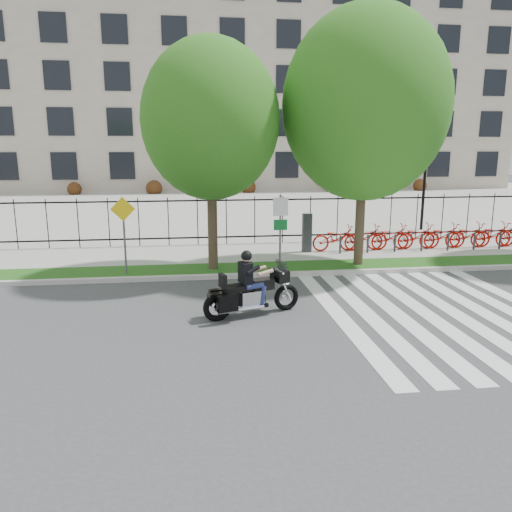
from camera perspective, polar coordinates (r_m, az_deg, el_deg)
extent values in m
plane|color=#3A3A3D|center=(12.34, -0.30, -7.41)|extent=(120.00, 120.00, 0.00)
cube|color=#B5B1AA|center=(16.21, -2.09, -2.28)|extent=(60.00, 0.20, 0.15)
cube|color=#214D13|center=(17.03, -2.35, -1.56)|extent=(60.00, 1.50, 0.15)
cube|color=gray|center=(19.46, -3.00, 0.20)|extent=(60.00, 3.50, 0.15)
cube|color=gray|center=(36.78, -5.13, 5.90)|extent=(80.00, 34.00, 0.10)
cube|color=#A29583|center=(56.84, -6.21, 18.21)|extent=(60.00, 20.00, 20.00)
cylinder|color=black|center=(26.24, 18.62, 6.99)|extent=(0.14, 0.14, 4.00)
cylinder|color=black|center=(26.15, 18.91, 11.13)|extent=(0.06, 0.70, 0.70)
sphere|color=white|center=(26.00, 18.22, 11.40)|extent=(0.36, 0.36, 0.36)
sphere|color=white|center=(26.30, 19.62, 11.31)|extent=(0.36, 0.36, 0.36)
cylinder|color=#3B2E20|center=(16.64, -5.01, 4.53)|extent=(0.32, 0.32, 3.53)
ellipsoid|color=#1F6116|center=(16.50, -5.22, 15.25)|extent=(4.44, 4.44, 5.10)
cylinder|color=#3B2E20|center=(17.58, 11.83, 5.07)|extent=(0.32, 0.32, 3.74)
ellipsoid|color=#1F6116|center=(17.50, 12.36, 16.57)|extent=(5.49, 5.49, 6.32)
cube|color=#2D2D33|center=(19.51, 5.84, 2.66)|extent=(0.35, 0.25, 1.50)
imported|color=#B50F04|center=(19.86, 9.20, 2.03)|extent=(1.95, 0.68, 1.02)
cylinder|color=#2D2D33|center=(19.42, 9.60, 1.30)|extent=(0.08, 0.08, 0.70)
imported|color=#B50F04|center=(20.20, 12.20, 2.08)|extent=(1.95, 0.68, 1.02)
cylinder|color=#2D2D33|center=(19.77, 12.66, 1.36)|extent=(0.08, 0.08, 0.70)
imported|color=#B50F04|center=(20.59, 15.09, 2.13)|extent=(1.95, 0.68, 1.02)
cylinder|color=#2D2D33|center=(20.17, 15.60, 1.42)|extent=(0.08, 0.08, 0.70)
imported|color=#B50F04|center=(21.03, 17.86, 2.17)|extent=(1.95, 0.68, 1.02)
cylinder|color=#2D2D33|center=(20.62, 18.41, 1.48)|extent=(0.08, 0.08, 0.70)
imported|color=#B50F04|center=(21.52, 20.52, 2.20)|extent=(1.95, 0.68, 1.02)
cylinder|color=#2D2D33|center=(21.12, 21.11, 1.52)|extent=(0.08, 0.08, 0.70)
imported|color=#B50F04|center=(22.06, 23.05, 2.22)|extent=(1.95, 0.68, 1.02)
cylinder|color=#2D2D33|center=(21.66, 23.67, 1.57)|extent=(0.08, 0.08, 0.70)
imported|color=#B50F04|center=(22.63, 25.45, 2.24)|extent=(1.95, 0.68, 1.02)
cylinder|color=#2D2D33|center=(22.25, 26.10, 1.60)|extent=(0.08, 0.08, 0.70)
cylinder|color=#59595B|center=(16.61, 2.78, 2.75)|extent=(0.07, 0.07, 2.50)
cube|color=white|center=(16.45, 2.84, 5.65)|extent=(0.50, 0.03, 0.60)
cube|color=#0C6626|center=(16.53, 2.81, 3.58)|extent=(0.45, 0.03, 0.35)
cylinder|color=#59595B|center=(16.51, -14.80, 2.11)|extent=(0.07, 0.07, 2.40)
cube|color=yellow|center=(16.34, -14.99, 5.19)|extent=(0.78, 0.03, 0.78)
torus|color=black|center=(13.05, 3.49, -4.73)|extent=(0.70, 0.34, 0.70)
torus|color=black|center=(12.28, -4.44, -5.84)|extent=(0.75, 0.37, 0.74)
cube|color=black|center=(12.79, 2.73, -2.21)|extent=(0.46, 0.62, 0.30)
cube|color=#26262B|center=(12.76, 3.02, -1.17)|extent=(0.30, 0.53, 0.31)
cube|color=silver|center=(12.58, -0.57, -4.83)|extent=(0.68, 0.51, 0.40)
cube|color=black|center=(12.61, 0.68, -3.21)|extent=(0.63, 0.50, 0.26)
cube|color=black|center=(12.36, -2.06, -3.65)|extent=(0.78, 0.56, 0.14)
cube|color=black|center=(12.15, -3.83, -2.86)|extent=(0.20, 0.36, 0.34)
cube|color=black|center=(12.02, -3.27, -5.43)|extent=(0.53, 0.31, 0.40)
cube|color=black|center=(12.56, -4.30, -4.66)|extent=(0.53, 0.31, 0.40)
cube|color=black|center=(12.34, -1.21, -1.92)|extent=(0.35, 0.46, 0.52)
sphere|color=tan|center=(12.26, -1.09, -0.17)|extent=(0.23, 0.23, 0.23)
sphere|color=black|center=(12.25, -1.09, 0.02)|extent=(0.27, 0.27, 0.27)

